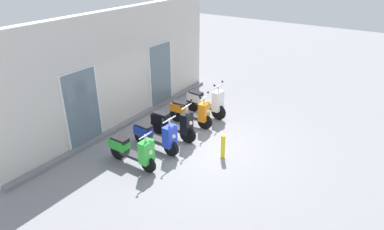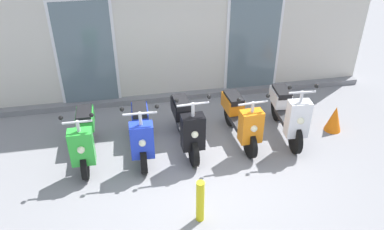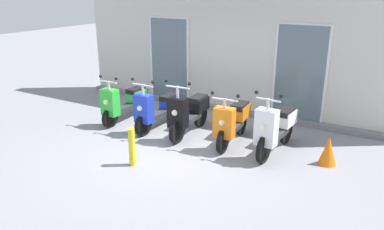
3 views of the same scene
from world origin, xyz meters
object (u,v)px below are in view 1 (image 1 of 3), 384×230
object	(u,v)px
scooter_orange	(191,112)
curb_bollard	(223,147)
scooter_blue	(156,136)
scooter_black	(173,123)
traffic_cone	(220,99)
scooter_white	(206,101)
scooter_green	(133,150)

from	to	relation	value
scooter_orange	curb_bollard	world-z (taller)	scooter_orange
scooter_orange	scooter_blue	bearing A→B (deg)	-179.27
scooter_black	traffic_cone	world-z (taller)	scooter_black
scooter_orange	scooter_white	size ratio (longest dim) A/B	0.95
curb_bollard	traffic_cone	bearing A→B (deg)	30.58
scooter_orange	traffic_cone	world-z (taller)	scooter_orange
scooter_green	traffic_cone	size ratio (longest dim) A/B	2.99
scooter_white	traffic_cone	distance (m)	1.02
scooter_blue	scooter_black	xyz separation A→B (m)	(0.81, -0.01, 0.05)
scooter_green	scooter_orange	bearing A→B (deg)	0.38
scooter_black	scooter_orange	distance (m)	1.01
scooter_white	traffic_cone	size ratio (longest dim) A/B	3.16
scooter_black	scooter_green	bearing A→B (deg)	179.62
scooter_white	scooter_black	bearing A→B (deg)	-179.78
scooter_black	scooter_orange	bearing A→B (deg)	1.72
scooter_blue	scooter_orange	distance (m)	1.82
scooter_green	scooter_blue	bearing A→B (deg)	-0.28
scooter_green	scooter_white	xyz separation A→B (m)	(3.69, -0.00, 0.06)
curb_bollard	scooter_black	bearing A→B (deg)	85.93
curb_bollard	traffic_cone	distance (m)	3.52
scooter_blue	curb_bollard	xyz separation A→B (m)	(0.68, -1.78, -0.11)
scooter_blue	scooter_black	size ratio (longest dim) A/B	0.99
curb_bollard	traffic_cone	size ratio (longest dim) A/B	1.35
scooter_blue	scooter_orange	world-z (taller)	scooter_blue
scooter_black	scooter_white	size ratio (longest dim) A/B	0.99
scooter_blue	curb_bollard	world-z (taller)	scooter_blue
scooter_green	traffic_cone	world-z (taller)	scooter_green
scooter_white	curb_bollard	world-z (taller)	scooter_white
scooter_black	scooter_orange	world-z (taller)	scooter_black
scooter_white	curb_bollard	xyz separation A→B (m)	(-2.04, -1.78, -0.18)
scooter_orange	scooter_white	world-z (taller)	scooter_white
scooter_white	traffic_cone	world-z (taller)	scooter_white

